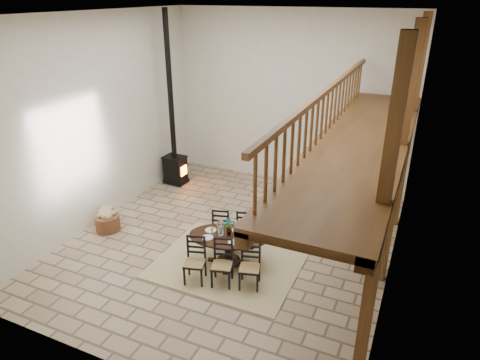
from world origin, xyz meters
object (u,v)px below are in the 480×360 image
at_px(dining_table, 228,250).
at_px(log_basket, 108,222).
at_px(log_stack, 107,216).
at_px(wood_stove, 174,148).

distance_m(dining_table, log_basket, 3.34).
relative_size(log_basket, log_stack, 1.25).
xyz_separation_m(dining_table, wood_stove, (-3.33, 3.26, 0.74)).
relative_size(dining_table, log_stack, 4.52).
bearing_deg(log_basket, wood_stove, 90.03).
height_order(wood_stove, log_stack, wood_stove).
bearing_deg(log_basket, log_stack, 133.37).
xyz_separation_m(dining_table, log_stack, (-3.60, 0.43, -0.19)).
height_order(dining_table, wood_stove, wood_stove).
xyz_separation_m(wood_stove, log_basket, (0.00, -3.11, -0.92)).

